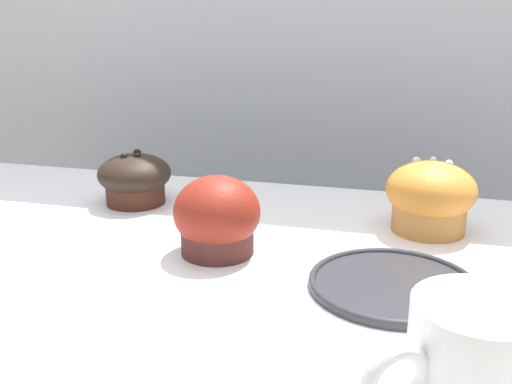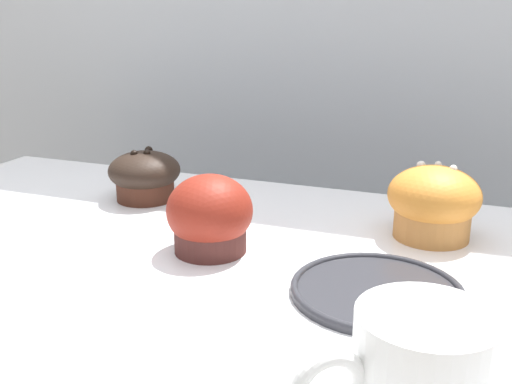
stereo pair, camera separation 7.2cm
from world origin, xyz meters
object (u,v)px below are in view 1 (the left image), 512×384
muffin_back_left (217,218)px  coffee_cup (473,359)px  muffin_front_center (135,179)px  muffin_back_right (430,197)px  serving_plate (393,283)px

muffin_back_left → coffee_cup: size_ratio=0.81×
muffin_front_center → muffin_back_left: (0.16, -0.14, 0.01)m
muffin_front_center → coffee_cup: (0.41, -0.36, 0.01)m
muffin_back_right → serving_plate: (-0.03, -0.17, -0.04)m
muffin_back_right → serving_plate: 0.17m
muffin_back_left → muffin_back_right: bearing=29.9°
muffin_back_left → muffin_back_right: same height
muffin_back_left → serving_plate: size_ratio=0.58×
muffin_back_left → muffin_back_right: 0.26m
muffin_front_center → muffin_back_left: bearing=-39.9°
muffin_front_center → serving_plate: (0.36, -0.17, -0.03)m
muffin_back_left → coffee_cup: (0.25, -0.22, 0.00)m
muffin_front_center → muffin_back_left: muffin_back_left is taller
muffin_front_center → muffin_back_left: size_ratio=1.05×
coffee_cup → serving_plate: bearing=106.7°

